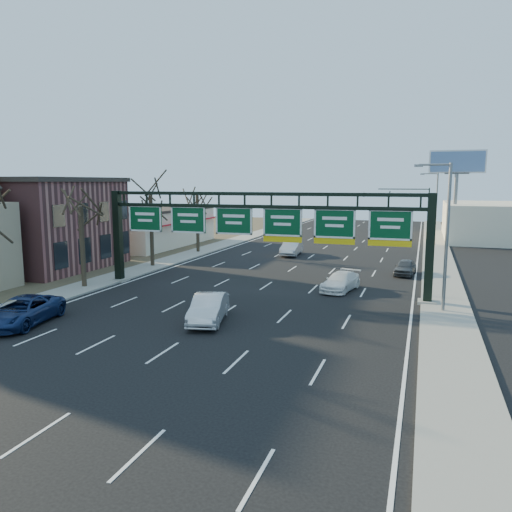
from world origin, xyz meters
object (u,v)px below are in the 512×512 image
(sign_gantry, at_px, (260,228))
(car_white_wagon, at_px, (341,282))
(car_blue_suv, at_px, (22,311))
(car_silver_sedan, at_px, (209,308))

(sign_gantry, relative_size, car_white_wagon, 5.38)
(car_blue_suv, bearing_deg, car_silver_sedan, 11.02)
(car_blue_suv, relative_size, car_white_wagon, 1.21)
(car_white_wagon, bearing_deg, car_blue_suv, -125.16)
(car_blue_suv, xyz_separation_m, car_silver_sedan, (9.63, 3.79, 0.02))
(sign_gantry, relative_size, car_silver_sedan, 5.14)
(car_silver_sedan, bearing_deg, car_blue_suv, -171.74)
(sign_gantry, xyz_separation_m, car_blue_suv, (-9.87, -12.37, -3.86))
(car_silver_sedan, height_order, car_white_wagon, car_silver_sedan)
(sign_gantry, bearing_deg, car_silver_sedan, -91.62)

